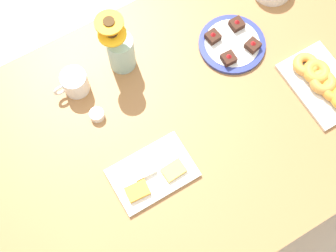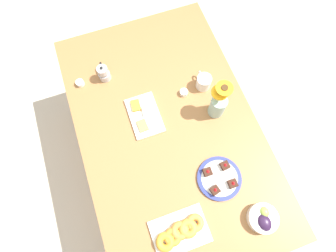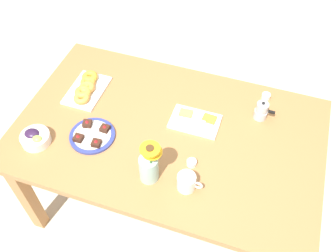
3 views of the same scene
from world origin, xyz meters
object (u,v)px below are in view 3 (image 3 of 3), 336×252
Objects in this scene: grape_bowl at (35,138)px; jam_cup_honey at (192,163)px; flower_vase at (149,167)px; dessert_plate at (92,135)px; croissant_platter at (86,88)px; jam_cup_berry at (266,96)px; moka_pot at (261,111)px; dining_table at (168,141)px; coffee_mug at (187,182)px; cheese_platter at (196,121)px.

grape_bowl is 3.10× the size of jam_cup_honey.
dessert_plate is at bearing 159.93° from flower_vase.
flower_vase is (0.54, -0.42, 0.07)m from croissant_platter.
moka_pot reaches higher than jam_cup_berry.
dining_table is 6.78× the size of dessert_plate.
jam_cup_honey is (-0.01, 0.13, -0.03)m from coffee_mug.
grape_bowl reaches higher than dessert_plate.
coffee_mug is 0.82× the size of grape_bowl.
dining_table is at bearing 24.27° from dessert_plate.
dessert_plate reaches higher than jam_cup_berry.
moka_pot is (-0.01, -0.15, 0.03)m from jam_cup_berry.
flower_vase is (0.62, -0.01, 0.06)m from grape_bowl.
moka_pot is at bearing 7.15° from croissant_platter.
flower_vase is (0.01, -0.30, 0.18)m from dining_table.
coffee_mug is 0.74m from jam_cup_berry.
grape_bowl is 1.26m from jam_cup_berry.
coffee_mug is 0.19m from flower_vase.
flower_vase reaches higher than dining_table.
jam_cup_honey is 1.00× the size of jam_cup_berry.
flower_vase reaches higher than cheese_platter.
dining_table is 0.34m from flower_vase.
flower_vase is (-0.18, -0.01, 0.05)m from coffee_mug.
coffee_mug reaches higher than dessert_plate.
coffee_mug is at bearing -13.23° from dessert_plate.
coffee_mug is 0.56m from dessert_plate.
coffee_mug is 0.40m from cheese_platter.
jam_cup_berry is at bearing 87.44° from moka_pot.
cheese_platter is (-0.07, 0.39, -0.03)m from coffee_mug.
moka_pot is at bearing 24.57° from cheese_platter.
jam_cup_berry is 0.83m from flower_vase.
cheese_platter is at bearing -2.02° from croissant_platter.
cheese_platter is (0.74, 0.39, -0.02)m from grape_bowl.
dining_table is 0.40m from dessert_plate.
coffee_mug is at bearing -56.90° from dining_table.
jam_cup_berry is 0.98m from dessert_plate.
cheese_platter reaches higher than jam_cup_berry.
coffee_mug is 0.59m from moka_pot.
grape_bowl is at bearing -154.91° from dessert_plate.
croissant_platter is (-0.53, 0.13, 0.11)m from dining_table.
flower_vase reaches higher than croissant_platter.
dining_table is 13.45× the size of moka_pot.
dining_table is 5.71× the size of croissant_platter.
moka_pot is (0.44, 0.25, 0.13)m from dining_table.
grape_bowl is (-0.61, -0.28, 0.12)m from dining_table.
coffee_mug is 0.47× the size of cheese_platter.
moka_pot is (0.80, 0.41, 0.04)m from dessert_plate.
grape_bowl is at bearing 179.41° from coffee_mug.
coffee_mug is at bearing -110.26° from jam_cup_berry.
cheese_platter reaches higher than dining_table.
moka_pot reaches higher than dessert_plate.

